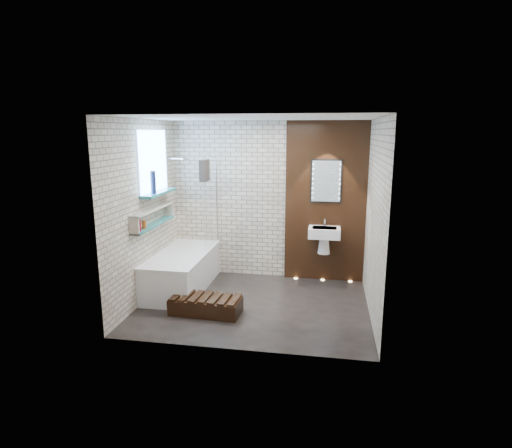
% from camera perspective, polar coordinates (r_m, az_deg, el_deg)
% --- Properties ---
extents(ground, '(3.20, 3.20, 0.00)m').
position_cam_1_polar(ground, '(6.19, -0.24, -10.76)').
color(ground, black).
rests_on(ground, ground).
extents(room_shell, '(3.24, 3.20, 2.60)m').
position_cam_1_polar(room_shell, '(5.80, -0.25, 1.14)').
color(room_shell, '#AE9D8A').
rests_on(room_shell, ground).
extents(walnut_panel, '(1.30, 0.06, 2.60)m').
position_cam_1_polar(walnut_panel, '(6.97, 9.31, 2.86)').
color(walnut_panel, black).
rests_on(walnut_panel, ground).
extents(clerestory_window, '(0.18, 1.00, 0.94)m').
position_cam_1_polar(clerestory_window, '(6.50, -13.56, 7.36)').
color(clerestory_window, '#7FADE0').
rests_on(clerestory_window, room_shell).
extents(display_niche, '(0.14, 1.30, 0.26)m').
position_cam_1_polar(display_niche, '(6.40, -13.63, 0.93)').
color(display_niche, '#21787C').
rests_on(display_niche, room_shell).
extents(bathtub, '(0.79, 1.74, 0.70)m').
position_cam_1_polar(bathtub, '(6.79, -9.86, -6.19)').
color(bathtub, white).
rests_on(bathtub, ground).
extents(bath_screen, '(0.01, 0.78, 1.40)m').
position_cam_1_polar(bath_screen, '(6.85, -6.14, 2.62)').
color(bath_screen, white).
rests_on(bath_screen, bathtub).
extents(towel, '(0.10, 0.25, 0.33)m').
position_cam_1_polar(towel, '(6.50, -6.95, 7.15)').
color(towel, black).
rests_on(towel, bath_screen).
extents(shower_head, '(0.18, 0.18, 0.02)m').
position_cam_1_polar(shower_head, '(6.96, -9.59, 8.64)').
color(shower_head, silver).
rests_on(shower_head, room_shell).
extents(washbasin, '(0.50, 0.36, 0.58)m').
position_cam_1_polar(washbasin, '(6.88, 9.15, -1.61)').
color(washbasin, white).
rests_on(washbasin, walnut_panel).
extents(led_mirror, '(0.50, 0.02, 0.70)m').
position_cam_1_polar(led_mirror, '(6.88, 9.41, 5.68)').
color(led_mirror, black).
rests_on(led_mirror, walnut_panel).
extents(walnut_step, '(0.97, 0.48, 0.21)m').
position_cam_1_polar(walnut_step, '(5.92, -6.76, -10.84)').
color(walnut_step, black).
rests_on(walnut_step, ground).
extents(niche_bottles, '(0.06, 0.22, 0.14)m').
position_cam_1_polar(niche_bottles, '(6.03, -15.18, -0.17)').
color(niche_bottles, '#994817').
rests_on(niche_bottles, display_niche).
extents(sill_vases, '(0.08, 0.08, 0.33)m').
position_cam_1_polar(sill_vases, '(6.30, -13.65, 5.48)').
color(sill_vases, '#141937').
rests_on(sill_vases, clerestory_window).
extents(floor_uplights, '(0.96, 0.06, 0.01)m').
position_cam_1_polar(floor_uplights, '(7.22, 8.95, -7.42)').
color(floor_uplights, '#FFD899').
rests_on(floor_uplights, ground).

